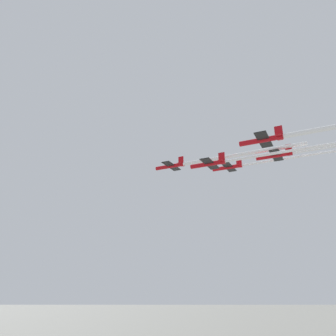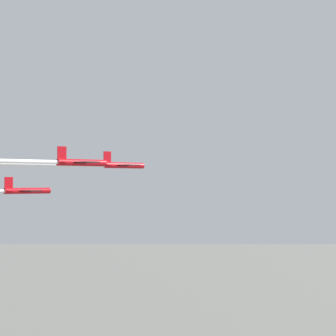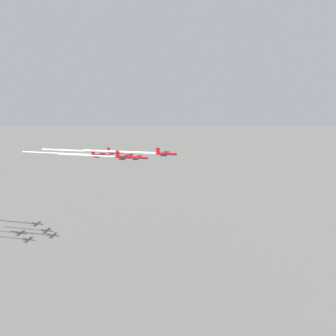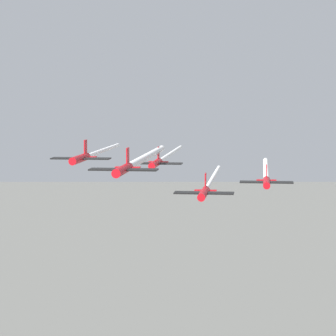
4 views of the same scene
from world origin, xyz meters
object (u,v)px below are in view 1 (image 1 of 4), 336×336
object	(u,v)px
jet_1	(209,164)
jet_4	(275,155)
jet_2	(228,167)
jet_0	(171,166)
jet_3	(263,140)

from	to	relation	value
jet_1	jet_4	xyz separation A→B (m)	(-14.95, -14.74, 3.33)
jet_2	jet_4	xyz separation A→B (m)	(-20.15, 5.91, -2.35)
jet_2	jet_4	size ratio (longest dim) A/B	1.00
jet_1	jet_4	world-z (taller)	jet_4
jet_0	jet_4	distance (m)	36.27
jet_0	jet_4	size ratio (longest dim) A/B	1.00
jet_0	jet_3	xyz separation A→B (m)	(-40.30, 11.81, -5.66)
jet_4	jet_2	bearing A→B (deg)	59.53
jet_0	jet_1	bearing A→B (deg)	-120.47
jet_1	jet_3	world-z (taller)	jet_1
jet_4	jet_0	bearing A→B (deg)	90.00
jet_0	jet_2	size ratio (longest dim) A/B	1.00
jet_4	jet_3	bearing A→B (deg)	180.00
jet_3	jet_0	bearing A→B (deg)	59.53
jet_1	jet_3	distance (m)	21.00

